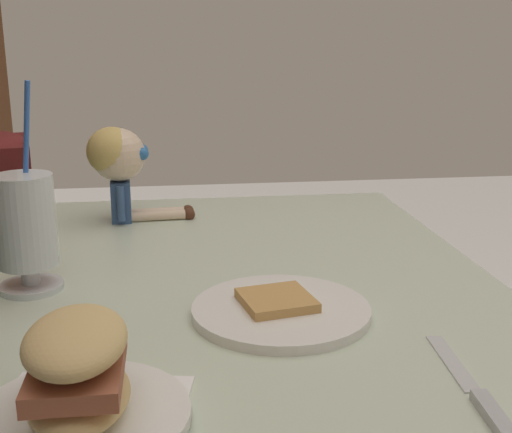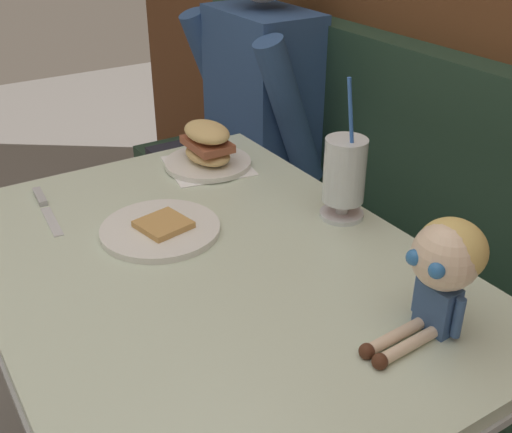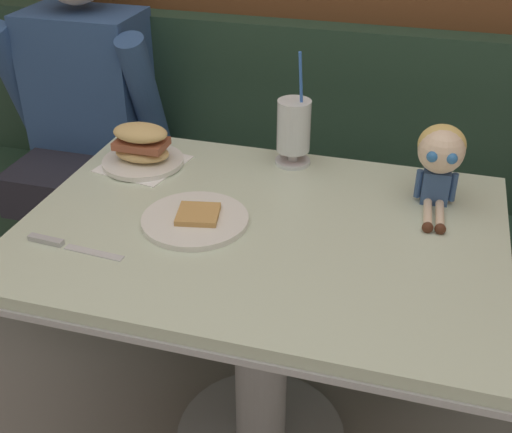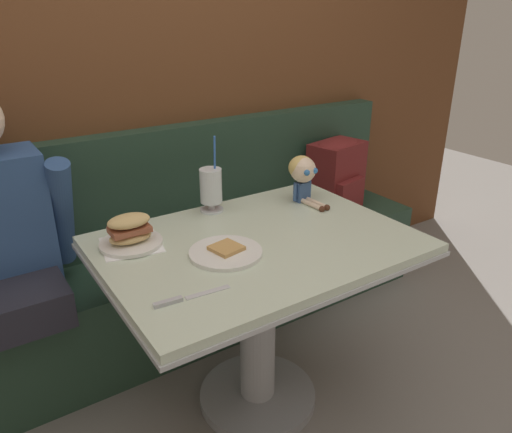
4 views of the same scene
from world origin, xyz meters
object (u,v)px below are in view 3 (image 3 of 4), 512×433
Objects in this scene: butter_knife at (59,243)px; diner_patron at (85,102)px; milkshake_glass at (294,129)px; toast_plate at (195,219)px; sandwich_plate at (142,149)px; seated_doll at (441,155)px.

diner_patron reaches higher than butter_knife.
diner_patron is (-0.77, 0.25, -0.10)m from milkshake_glass.
sandwich_plate is at bearing 134.97° from toast_plate.
milkshake_glass is 0.41m from sandwich_plate.
sandwich_plate reaches higher than butter_knife.
toast_plate is at bearing -44.55° from diner_patron.
sandwich_plate is at bearing -44.24° from diner_patron.
milkshake_glass is 0.81m from diner_patron.
butter_knife is 0.90m from seated_doll.
milkshake_glass reaches higher than toast_plate.
seated_doll is at bearing 28.43° from butter_knife.
milkshake_glass is at bearing 68.12° from toast_plate.
butter_knife is at bearing -151.57° from seated_doll.
sandwich_plate is at bearing -179.51° from seated_doll.
toast_plate is 1.13× the size of seated_doll.
milkshake_glass is 0.40m from seated_doll.
sandwich_plate is at bearing 88.36° from butter_knife.
butter_knife is (-0.01, -0.42, -0.04)m from sandwich_plate.
sandwich_plate is 0.29× the size of diner_patron.
diner_patron is (-0.37, 0.79, -0.00)m from butter_knife.
seated_doll reaches higher than sandwich_plate.
milkshake_glass reaches higher than sandwich_plate.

